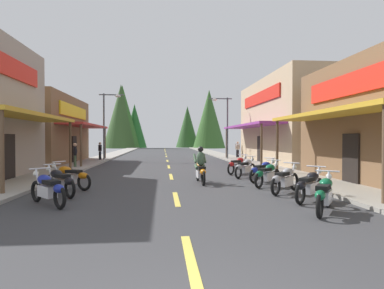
{
  "coord_description": "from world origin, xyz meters",
  "views": [
    {
      "loc": [
        -0.44,
        -2.94,
        1.89
      ],
      "look_at": [
        2.09,
        24.31,
        1.4
      ],
      "focal_mm": 30.05,
      "sensor_mm": 36.0,
      "label": 1
    }
  ],
  "objects_px": {
    "motorcycle_parked_left_0": "(48,188)",
    "pedestrian_waiting": "(75,154)",
    "motorcycle_parked_right_4": "(263,171)",
    "motorcycle_parked_right_0": "(324,194)",
    "pedestrian_by_shop": "(238,149)",
    "motorcycle_parked_right_6": "(238,165)",
    "streetlamp_right": "(224,119)",
    "motorcycle_parked_left_1": "(59,181)",
    "rider_cruising_lead": "(200,168)",
    "motorcycle_parked_right_2": "(285,179)",
    "motorcycle_parked_left_2": "(69,176)",
    "pedestrian_browsing": "(100,150)",
    "motorcycle_parked_right_3": "(268,174)",
    "motorcycle_parked_right_5": "(245,167)",
    "motorcycle_parked_right_1": "(310,185)",
    "streetlamp_left": "(108,117)"
  },
  "relations": [
    {
      "from": "motorcycle_parked_left_0",
      "to": "pedestrian_waiting",
      "type": "distance_m",
      "value": 11.84
    },
    {
      "from": "motorcycle_parked_right_4",
      "to": "motorcycle_parked_left_0",
      "type": "height_order",
      "value": "same"
    },
    {
      "from": "motorcycle_parked_right_0",
      "to": "pedestrian_by_shop",
      "type": "bearing_deg",
      "value": 27.87
    },
    {
      "from": "motorcycle_parked_right_4",
      "to": "motorcycle_parked_right_6",
      "type": "relative_size",
      "value": 1.06
    },
    {
      "from": "streetlamp_right",
      "to": "motorcycle_parked_left_1",
      "type": "distance_m",
      "value": 20.03
    },
    {
      "from": "streetlamp_right",
      "to": "pedestrian_by_shop",
      "type": "height_order",
      "value": "streetlamp_right"
    },
    {
      "from": "rider_cruising_lead",
      "to": "pedestrian_by_shop",
      "type": "distance_m",
      "value": 17.86
    },
    {
      "from": "motorcycle_parked_right_2",
      "to": "pedestrian_by_shop",
      "type": "xyz_separation_m",
      "value": [
        2.99,
        19.62,
        0.44
      ]
    },
    {
      "from": "motorcycle_parked_right_6",
      "to": "rider_cruising_lead",
      "type": "bearing_deg",
      "value": -171.37
    },
    {
      "from": "motorcycle_parked_left_2",
      "to": "pedestrian_browsing",
      "type": "distance_m",
      "value": 15.54
    },
    {
      "from": "streetlamp_right",
      "to": "motorcycle_parked_right_3",
      "type": "height_order",
      "value": "streetlamp_right"
    },
    {
      "from": "motorcycle_parked_right_5",
      "to": "pedestrian_by_shop",
      "type": "distance_m",
      "value": 15.4
    },
    {
      "from": "motorcycle_parked_right_1",
      "to": "pedestrian_browsing",
      "type": "distance_m",
      "value": 20.82
    },
    {
      "from": "motorcycle_parked_left_0",
      "to": "motorcycle_parked_right_3",
      "type": "bearing_deg",
      "value": -110.42
    },
    {
      "from": "streetlamp_right",
      "to": "motorcycle_parked_left_2",
      "type": "distance_m",
      "value": 18.85
    },
    {
      "from": "pedestrian_by_shop",
      "to": "pedestrian_waiting",
      "type": "height_order",
      "value": "pedestrian_waiting"
    },
    {
      "from": "motorcycle_parked_right_2",
      "to": "motorcycle_parked_right_3",
      "type": "height_order",
      "value": "same"
    },
    {
      "from": "motorcycle_parked_right_0",
      "to": "pedestrian_by_shop",
      "type": "distance_m",
      "value": 22.82
    },
    {
      "from": "motorcycle_parked_right_4",
      "to": "motorcycle_parked_right_5",
      "type": "height_order",
      "value": "same"
    },
    {
      "from": "motorcycle_parked_right_3",
      "to": "motorcycle_parked_right_6",
      "type": "xyz_separation_m",
      "value": [
        -0.1,
        4.58,
        0.0
      ]
    },
    {
      "from": "motorcycle_parked_right_4",
      "to": "motorcycle_parked_left_1",
      "type": "bearing_deg",
      "value": 160.26
    },
    {
      "from": "streetlamp_left",
      "to": "pedestrian_by_shop",
      "type": "xyz_separation_m",
      "value": [
        11.91,
        2.24,
        -2.87
      ]
    },
    {
      "from": "motorcycle_parked_left_1",
      "to": "motorcycle_parked_left_2",
      "type": "distance_m",
      "value": 1.38
    },
    {
      "from": "motorcycle_parked_right_3",
      "to": "motorcycle_parked_right_6",
      "type": "bearing_deg",
      "value": 46.34
    },
    {
      "from": "streetlamp_right",
      "to": "pedestrian_by_shop",
      "type": "relative_size",
      "value": 3.46
    },
    {
      "from": "motorcycle_parked_right_3",
      "to": "motorcycle_parked_right_5",
      "type": "relative_size",
      "value": 0.95
    },
    {
      "from": "motorcycle_parked_left_2",
      "to": "rider_cruising_lead",
      "type": "distance_m",
      "value": 5.19
    },
    {
      "from": "motorcycle_parked_left_2",
      "to": "pedestrian_by_shop",
      "type": "distance_m",
      "value": 21.05
    },
    {
      "from": "motorcycle_parked_right_2",
      "to": "pedestrian_browsing",
      "type": "xyz_separation_m",
      "value": [
        -9.51,
        16.92,
        0.43
      ]
    },
    {
      "from": "motorcycle_parked_right_1",
      "to": "motorcycle_parked_right_5",
      "type": "bearing_deg",
      "value": 49.88
    },
    {
      "from": "motorcycle_parked_left_1",
      "to": "pedestrian_waiting",
      "type": "height_order",
      "value": "pedestrian_waiting"
    },
    {
      "from": "pedestrian_browsing",
      "to": "streetlamp_left",
      "type": "bearing_deg",
      "value": 3.29
    },
    {
      "from": "streetlamp_right",
      "to": "motorcycle_parked_right_2",
      "type": "xyz_separation_m",
      "value": [
        -1.27,
        -17.76,
        -3.21
      ]
    },
    {
      "from": "motorcycle_parked_left_1",
      "to": "motorcycle_parked_left_2",
      "type": "xyz_separation_m",
      "value": [
        -0.06,
        1.38,
        0.0
      ]
    },
    {
      "from": "motorcycle_parked_right_2",
      "to": "pedestrian_browsing",
      "type": "bearing_deg",
      "value": 75.09
    },
    {
      "from": "motorcycle_parked_right_4",
      "to": "motorcycle_parked_right_6",
      "type": "bearing_deg",
      "value": 56.89
    },
    {
      "from": "motorcycle_parked_right_2",
      "to": "motorcycle_parked_right_4",
      "type": "relative_size",
      "value": 0.94
    },
    {
      "from": "motorcycle_parked_left_0",
      "to": "pedestrian_browsing",
      "type": "distance_m",
      "value": 18.48
    },
    {
      "from": "streetlamp_left",
      "to": "pedestrian_browsing",
      "type": "xyz_separation_m",
      "value": [
        -0.59,
        -0.46,
        -2.88
      ]
    },
    {
      "from": "motorcycle_parked_left_1",
      "to": "motorcycle_parked_right_2",
      "type": "bearing_deg",
      "value": -132.91
    },
    {
      "from": "motorcycle_parked_right_0",
      "to": "motorcycle_parked_right_6",
      "type": "height_order",
      "value": "same"
    },
    {
      "from": "streetlamp_right",
      "to": "motorcycle_parked_right_0",
      "type": "height_order",
      "value": "streetlamp_right"
    },
    {
      "from": "pedestrian_by_shop",
      "to": "pedestrian_waiting",
      "type": "distance_m",
      "value": 15.89
    },
    {
      "from": "motorcycle_parked_right_2",
      "to": "motorcycle_parked_right_3",
      "type": "bearing_deg",
      "value": 49.33
    },
    {
      "from": "motorcycle_parked_left_0",
      "to": "motorcycle_parked_right_6",
      "type": "bearing_deg",
      "value": -86.4
    },
    {
      "from": "motorcycle_parked_right_3",
      "to": "motorcycle_parked_right_0",
      "type": "bearing_deg",
      "value": -135.38
    },
    {
      "from": "motorcycle_parked_right_1",
      "to": "pedestrian_browsing",
      "type": "xyz_separation_m",
      "value": [
        -9.69,
        18.42,
        0.43
      ]
    },
    {
      "from": "motorcycle_parked_right_0",
      "to": "motorcycle_parked_right_5",
      "type": "height_order",
      "value": "same"
    },
    {
      "from": "motorcycle_parked_right_6",
      "to": "streetlamp_left",
      "type": "bearing_deg",
      "value": 81.72
    },
    {
      "from": "motorcycle_parked_right_0",
      "to": "motorcycle_parked_right_1",
      "type": "distance_m",
      "value": 1.53
    }
  ]
}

